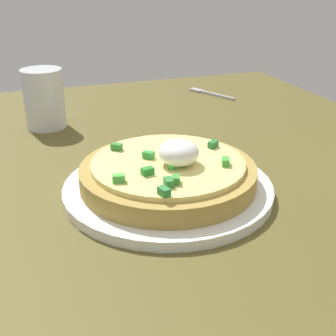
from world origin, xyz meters
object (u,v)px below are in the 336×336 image
at_px(plate, 168,188).
at_px(pizza, 168,172).
at_px(cup_near, 44,100).
at_px(fork, 208,93).

height_order(plate, pizza, pizza).
bearing_deg(cup_near, fork, 106.43).
distance_m(plate, fork, 0.44).
distance_m(pizza, cup_near, 0.31).
xyz_separation_m(plate, fork, (-0.38, 0.22, -0.00)).
bearing_deg(cup_near, pizza, 21.30).
xyz_separation_m(pizza, fork, (-0.39, 0.22, -0.02)).
xyz_separation_m(plate, pizza, (0.00, 0.00, 0.02)).
bearing_deg(plate, fork, 149.94).
distance_m(pizza, fork, 0.45).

